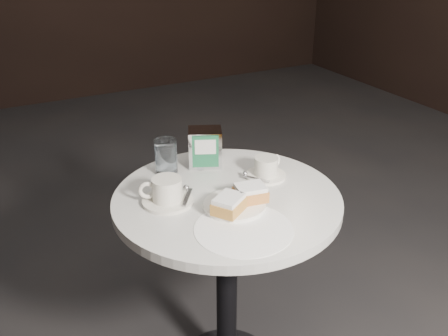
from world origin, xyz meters
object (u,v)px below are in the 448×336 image
at_px(cafe_table, 227,249).
at_px(coffee_cup_right, 266,168).
at_px(water_glass_right, 200,151).
at_px(napkin_dispenser, 205,147).
at_px(water_glass_left, 166,157).
at_px(beignet_plate, 238,201).
at_px(coffee_cup_left, 167,192).

relative_size(cafe_table, coffee_cup_right, 4.40).
bearing_deg(water_glass_right, napkin_dispenser, 0.18).
height_order(coffee_cup_right, water_glass_left, water_glass_left).
height_order(beignet_plate, water_glass_left, water_glass_left).
bearing_deg(water_glass_right, coffee_cup_left, -137.02).
xyz_separation_m(beignet_plate, coffee_cup_left, (-0.17, 0.13, 0.01)).
xyz_separation_m(cafe_table, coffee_cup_left, (-0.18, 0.05, 0.23)).
bearing_deg(cafe_table, coffee_cup_right, 16.97).
distance_m(water_glass_right, napkin_dispenser, 0.02).
height_order(cafe_table, coffee_cup_right, coffee_cup_right).
distance_m(cafe_table, coffee_cup_left, 0.30).
distance_m(beignet_plate, coffee_cup_left, 0.21).
height_order(coffee_cup_left, water_glass_left, water_glass_left).
height_order(water_glass_left, napkin_dispenser, napkin_dispenser).
distance_m(coffee_cup_right, water_glass_left, 0.33).
relative_size(cafe_table, napkin_dispenser, 5.44).
xyz_separation_m(cafe_table, beignet_plate, (-0.01, -0.08, 0.22)).
height_order(coffee_cup_left, napkin_dispenser, napkin_dispenser).
relative_size(beignet_plate, napkin_dispenser, 1.65).
distance_m(beignet_plate, coffee_cup_right, 0.23).
xyz_separation_m(coffee_cup_left, coffee_cup_right, (0.35, 0.01, -0.00)).
distance_m(coffee_cup_left, coffee_cup_right, 0.35).
bearing_deg(cafe_table, water_glass_right, 86.04).
bearing_deg(cafe_table, beignet_plate, -96.44).
xyz_separation_m(coffee_cup_right, napkin_dispenser, (-0.14, 0.17, 0.04)).
bearing_deg(beignet_plate, coffee_cup_right, 36.50).
height_order(cafe_table, napkin_dispenser, napkin_dispenser).
bearing_deg(cafe_table, water_glass_left, 114.52).
relative_size(coffee_cup_right, napkin_dispenser, 1.24).
height_order(cafe_table, water_glass_left, water_glass_left).
bearing_deg(coffee_cup_right, water_glass_left, 127.47).
xyz_separation_m(cafe_table, water_glass_right, (0.02, 0.23, 0.25)).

